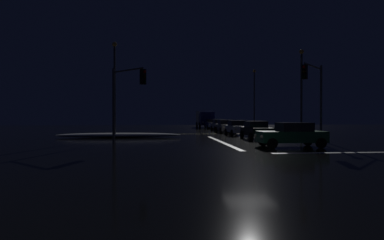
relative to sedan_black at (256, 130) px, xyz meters
name	(u,v)px	position (x,y,z in m)	size (l,w,h in m)	color
ground	(249,155)	(-3.66, -10.83, -0.85)	(120.00, 120.00, 0.10)	black
stop_line_north	(221,142)	(-3.66, -2.99, -0.80)	(0.35, 13.40, 0.01)	white
centre_line_ns	(203,134)	(-3.66, 8.61, -0.80)	(22.00, 0.15, 0.01)	yellow
snow_bank_left_curb	(119,135)	(-12.31, 3.10, -0.58)	(11.68, 1.50, 0.44)	white
snow_bank_right_curb	(282,132)	(4.98, 6.93, -0.51)	(6.51, 1.50, 0.59)	white
sedan_black	(256,130)	(0.00, 0.00, 0.00)	(2.02, 4.33, 1.57)	black
sedan_white	(237,128)	(-0.29, 5.95, 0.00)	(2.02, 4.33, 1.57)	silver
sedan_gray	(226,126)	(-0.41, 11.64, 0.00)	(2.02, 4.33, 1.57)	slate
sedan_silver	(219,125)	(-0.08, 17.77, 0.00)	(2.02, 4.33, 1.57)	#B7B7BC
sedan_blue	(212,124)	(-0.21, 24.17, 0.00)	(2.02, 4.33, 1.57)	navy
box_truck	(205,118)	(-0.54, 30.75, 0.91)	(2.68, 8.28, 3.08)	navy
sedan_green_crossing	(292,135)	(0.08, -7.48, 0.00)	(4.33, 2.02, 1.57)	#14512D
traffic_signal_ne	(314,88)	(3.46, -3.71, 3.39)	(2.91, 2.91, 6.10)	#4C4C51
traffic_signal_nw	(126,90)	(-10.83, -3.66, 3.06)	(2.70, 2.70, 5.63)	#4C4C51
streetlamp_right_far	(254,95)	(5.28, 18.61, 4.36)	(0.44, 0.44, 8.95)	#424247
streetlamp_left_near	(115,83)	(-12.61, 2.61, 4.31)	(0.44, 0.44, 8.85)	#424247
streetlamp_right_near	(301,86)	(5.28, 2.61, 4.13)	(0.44, 0.44, 8.51)	#424247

